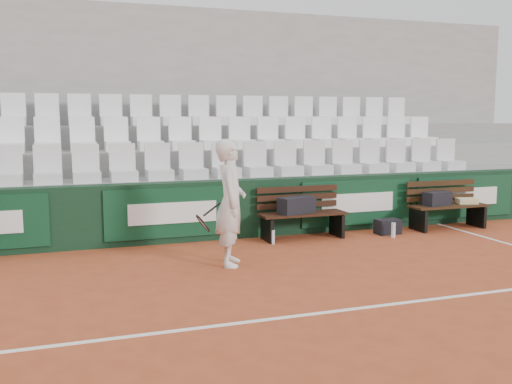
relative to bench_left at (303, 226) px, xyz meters
The scene contains 19 objects.
ground 4.03m from the bench_left, 119.44° to the right, with size 80.00×80.00×0.00m, color #A54625.
court_baseline 4.03m from the bench_left, 119.44° to the right, with size 18.00×0.06×0.01m, color white.
back_barrier 1.99m from the bench_left, 165.81° to the left, with size 18.00×0.34×1.00m.
grandstand_tier_front 2.29m from the bench_left, 150.57° to the left, with size 18.00×0.95×1.00m, color gray.
grandstand_tier_mid 2.91m from the bench_left, 133.76° to the left, with size 18.00×0.95×1.45m, color gray.
grandstand_tier_back 3.68m from the bench_left, 123.27° to the left, with size 18.00×0.95×1.90m, color gray.
grandstand_rear_wall 4.59m from the bench_left, 118.53° to the left, with size 18.00×0.30×4.40m, color #989895.
seat_row_front 2.45m from the bench_left, 154.55° to the left, with size 11.90×0.44×0.63m, color silver.
seat_row_mid 3.14m from the bench_left, 136.30° to the left, with size 11.90×0.44×0.63m, color white.
seat_row_back 3.99m from the bench_left, 124.86° to the left, with size 11.90×0.44×0.63m, color white.
bench_left is the anchor object (origin of this frame).
bench_right 2.92m from the bench_left, ahead, with size 1.50×0.56×0.45m, color #331E0F.
sports_bag_left 0.38m from the bench_left, behind, with size 0.65×0.28×0.28m, color black.
sports_bag_right 2.71m from the bench_left, ahead, with size 0.54×0.25×0.25m, color black.
towel 3.36m from the bench_left, ahead, with size 0.36×0.26×0.10m, color #D3C288.
sports_bag_ground 1.60m from the bench_left, ahead, with size 0.43×0.26×0.26m, color black.
water_bottle_near 0.68m from the bench_left, 160.17° to the right, with size 0.07×0.07×0.23m, color silver.
water_bottle_far 1.58m from the bench_left, 16.46° to the right, with size 0.07×0.07×0.26m, color silver.
tennis_player 2.19m from the bench_left, 142.68° to the right, with size 0.80×0.75×1.78m.
Camera 1 is at (-1.91, -5.30, 2.09)m, focal length 40.00 mm.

